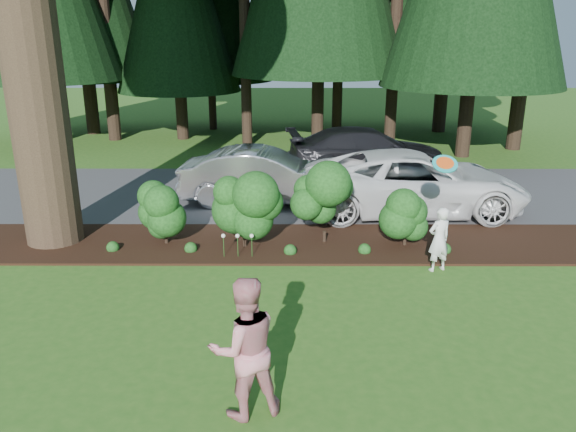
# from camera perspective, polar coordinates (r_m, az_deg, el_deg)

# --- Properties ---
(ground) EXTENTS (80.00, 80.00, 0.00)m
(ground) POSITION_cam_1_polar(r_m,az_deg,el_deg) (9.92, -4.56, -9.69)
(ground) COLOR #2B5919
(ground) RESTS_ON ground
(mulch_bed) EXTENTS (16.00, 2.50, 0.05)m
(mulch_bed) POSITION_cam_1_polar(r_m,az_deg,el_deg) (12.86, -3.43, -2.77)
(mulch_bed) COLOR black
(mulch_bed) RESTS_ON ground
(driveway) EXTENTS (22.00, 6.00, 0.03)m
(driveway) POSITION_cam_1_polar(r_m,az_deg,el_deg) (16.89, -2.57, 2.40)
(driveway) COLOR #38383A
(driveway) RESTS_ON ground
(shrub_row) EXTENTS (6.53, 1.60, 1.61)m
(shrub_row) POSITION_cam_1_polar(r_m,az_deg,el_deg) (12.47, 0.01, 0.40)
(shrub_row) COLOR #133811
(shrub_row) RESTS_ON ground
(lily_cluster) EXTENTS (0.69, 0.09, 0.57)m
(lily_cluster) POSITION_cam_1_polar(r_m,az_deg,el_deg) (11.92, -5.15, -2.13)
(lily_cluster) COLOR #133811
(lily_cluster) RESTS_ON ground
(car_silver_wagon) EXTENTS (4.74, 1.99, 1.52)m
(car_silver_wagon) POSITION_cam_1_polar(r_m,az_deg,el_deg) (15.67, -2.45, 4.07)
(car_silver_wagon) COLOR #B1B1B6
(car_silver_wagon) RESTS_ON driveway
(car_white_suv) EXTENTS (5.89, 2.77, 1.63)m
(car_white_suv) POSITION_cam_1_polar(r_m,az_deg,el_deg) (15.16, 12.70, 3.35)
(car_white_suv) COLOR silver
(car_white_suv) RESTS_ON driveway
(car_dark_suv) EXTENTS (5.55, 2.80, 1.55)m
(car_dark_suv) POSITION_cam_1_polar(r_m,az_deg,el_deg) (19.10, 8.02, 6.54)
(car_dark_suv) COLOR black
(car_dark_suv) RESTS_ON driveway
(child) EXTENTS (0.58, 0.49, 1.34)m
(child) POSITION_cam_1_polar(r_m,az_deg,el_deg) (11.64, 15.10, -2.30)
(child) COLOR silver
(child) RESTS_ON ground
(adult) EXTENTS (1.09, 0.97, 1.87)m
(adult) POSITION_cam_1_polar(r_m,az_deg,el_deg) (7.11, -4.43, -13.22)
(adult) COLOR #BB1834
(adult) RESTS_ON ground
(frisbee) EXTENTS (0.49, 0.43, 0.28)m
(frisbee) POSITION_cam_1_polar(r_m,az_deg,el_deg) (11.10, 15.66, 5.15)
(frisbee) COLOR teal
(frisbee) RESTS_ON ground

